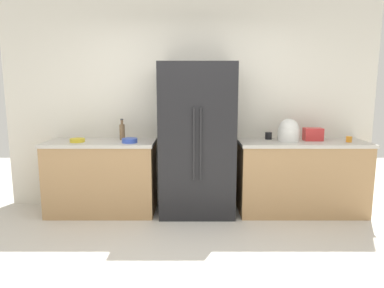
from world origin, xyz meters
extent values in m
plane|color=beige|center=(0.00, 0.00, 0.00)|extent=(9.80, 9.80, 0.00)
cube|color=silver|center=(0.00, 1.83, 1.41)|extent=(4.90, 0.10, 2.82)
cube|color=tan|center=(-1.13, 1.47, 0.45)|extent=(1.34, 0.59, 0.89)
cube|color=beige|center=(-1.13, 1.47, 0.91)|extent=(1.37, 0.62, 0.04)
cube|color=tan|center=(1.42, 1.47, 0.45)|extent=(1.58, 0.59, 0.89)
cube|color=beige|center=(1.42, 1.47, 0.91)|extent=(1.61, 0.62, 0.04)
cube|color=black|center=(0.09, 1.45, 0.95)|extent=(0.93, 0.62, 1.90)
cylinder|color=#262628|center=(0.05, 1.13, 0.95)|extent=(0.02, 0.02, 0.85)
cylinder|color=#262628|center=(0.13, 1.13, 0.95)|extent=(0.02, 0.02, 0.85)
cube|color=red|center=(1.57, 1.53, 1.01)|extent=(0.23, 0.15, 0.16)
cylinder|color=white|center=(1.23, 1.46, 1.01)|extent=(0.27, 0.27, 0.16)
sphere|color=white|center=(1.23, 1.46, 1.10)|extent=(0.24, 0.24, 0.24)
cylinder|color=brown|center=(-0.87, 1.58, 1.03)|extent=(0.07, 0.07, 0.20)
cylinder|color=brown|center=(-0.87, 1.58, 1.16)|extent=(0.03, 0.03, 0.06)
cylinder|color=#333338|center=(-0.87, 1.58, 1.20)|extent=(0.04, 0.04, 0.02)
cylinder|color=black|center=(1.02, 1.64, 0.98)|extent=(0.09, 0.09, 0.09)
cylinder|color=orange|center=(1.97, 1.41, 0.97)|extent=(0.07, 0.07, 0.07)
cylinder|color=blue|center=(-0.74, 1.36, 0.96)|extent=(0.19, 0.19, 0.05)
cylinder|color=yellow|center=(-1.40, 1.41, 0.95)|extent=(0.18, 0.18, 0.05)
camera|label=1|loc=(0.03, -2.81, 1.61)|focal=32.23mm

